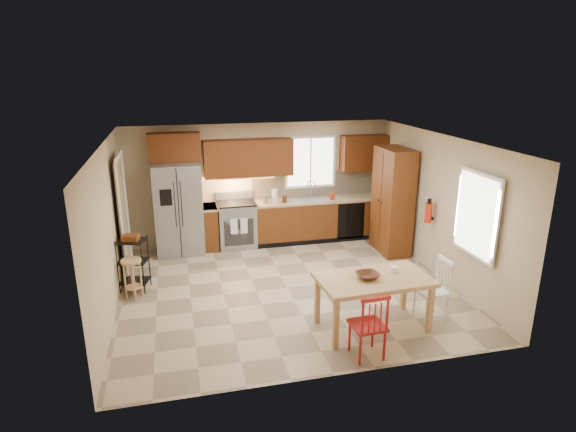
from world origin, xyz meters
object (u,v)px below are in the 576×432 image
(chair_white, at_px, (432,290))
(soap_bottle, at_px, (332,195))
(dining_table, at_px, (373,303))
(fire_extinguisher, at_px, (428,213))
(bar_stool, at_px, (133,279))
(pantry, at_px, (392,201))
(utility_cart, at_px, (133,264))
(table_jar, at_px, (394,271))
(chair_red, at_px, (368,324))
(refrigerator, at_px, (179,209))
(range_stove, at_px, (237,225))
(table_bowl, at_px, (368,279))

(chair_white, bearing_deg, soap_bottle, 2.81)
(dining_table, relative_size, chair_white, 1.70)
(fire_extinguisher, distance_m, bar_stool, 5.19)
(pantry, height_order, utility_cart, pantry)
(soap_bottle, distance_m, table_jar, 3.55)
(soap_bottle, height_order, dining_table, soap_bottle)
(dining_table, height_order, chair_red, chair_red)
(refrigerator, height_order, pantry, pantry)
(pantry, distance_m, table_jar, 2.91)
(range_stove, distance_m, pantry, 3.19)
(refrigerator, xyz_separation_m, table_bowl, (2.49, -3.66, -0.14))
(table_jar, bearing_deg, soap_bottle, 85.92)
(soap_bottle, distance_m, chair_red, 4.42)
(range_stove, relative_size, bar_stool, 1.40)
(table_jar, bearing_deg, bar_stool, 155.76)
(pantry, xyz_separation_m, chair_red, (-1.90, -3.38, -0.59))
(table_jar, relative_size, utility_cart, 0.15)
(pantry, distance_m, chair_red, 3.92)
(refrigerator, height_order, chair_red, refrigerator)
(bar_stool, bearing_deg, soap_bottle, 48.89)
(refrigerator, bearing_deg, utility_cart, -116.99)
(chair_red, relative_size, table_jar, 6.84)
(chair_white, distance_m, bar_stool, 4.67)
(table_bowl, distance_m, table_jar, 0.45)
(chair_white, bearing_deg, pantry, -15.35)
(dining_table, relative_size, chair_red, 1.70)
(range_stove, distance_m, bar_stool, 2.76)
(dining_table, bearing_deg, chair_white, 0.18)
(dining_table, height_order, table_jar, table_jar)
(table_bowl, bearing_deg, chair_red, -111.18)
(utility_cart, bearing_deg, bar_stool, -73.72)
(chair_red, height_order, table_bowl, chair_red)
(soap_bottle, xyz_separation_m, table_jar, (-0.25, -3.54, -0.19))
(refrigerator, height_order, table_jar, refrigerator)
(chair_red, bearing_deg, table_bowl, 65.98)
(refrigerator, height_order, bar_stool, refrigerator)
(dining_table, bearing_deg, table_jar, 13.11)
(table_bowl, height_order, table_jar, table_jar)
(bar_stool, bearing_deg, dining_table, -3.83)
(table_bowl, relative_size, bar_stool, 0.48)
(range_stove, relative_size, dining_table, 0.59)
(table_jar, bearing_deg, pantry, 65.48)
(fire_extinguisher, bearing_deg, soap_bottle, 120.53)
(chair_red, xyz_separation_m, chair_white, (1.30, 0.70, 0.00))
(table_bowl, relative_size, utility_cart, 0.35)
(range_stove, bearing_deg, refrigerator, -177.01)
(chair_red, bearing_deg, range_stove, 101.10)
(pantry, relative_size, bar_stool, 3.18)
(soap_bottle, xyz_separation_m, fire_extinguisher, (1.15, -1.95, 0.10))
(soap_bottle, bearing_deg, fire_extinguisher, -59.47)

